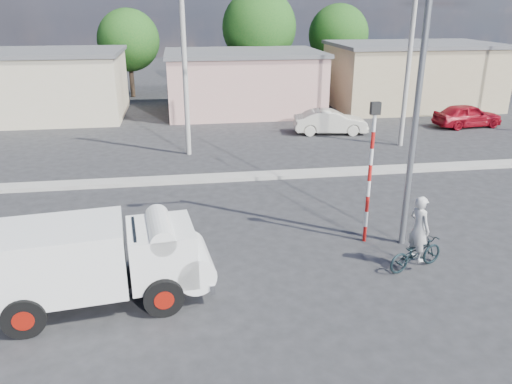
{
  "coord_description": "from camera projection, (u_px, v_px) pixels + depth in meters",
  "views": [
    {
      "loc": [
        -2.25,
        -11.91,
        6.97
      ],
      "look_at": [
        -0.02,
        2.89,
        1.3
      ],
      "focal_mm": 35.0,
      "sensor_mm": 36.0,
      "label": 1
    }
  ],
  "objects": [
    {
      "name": "truck",
      "position": [
        101.0,
        260.0,
        11.99
      ],
      "size": [
        5.42,
        2.57,
        2.16
      ],
      "rotation": [
        0.0,
        0.0,
        0.12
      ],
      "color": "black",
      "rests_on": "ground"
    },
    {
      "name": "ground_plane",
      "position": [
        272.0,
        272.0,
        13.8
      ],
      "size": [
        120.0,
        120.0,
        0.0
      ],
      "primitive_type": "plane",
      "color": "#262628",
      "rests_on": "ground"
    },
    {
      "name": "traffic_pole",
      "position": [
        371.0,
        162.0,
        14.71
      ],
      "size": [
        0.28,
        0.18,
        4.36
      ],
      "color": "red",
      "rests_on": "ground"
    },
    {
      "name": "tree_row",
      "position": [
        177.0,
        33.0,
        38.24
      ],
      "size": [
        34.13,
        7.32,
        8.1
      ],
      "color": "#38281E",
      "rests_on": "ground"
    },
    {
      "name": "building_row",
      "position": [
        230.0,
        80.0,
        33.54
      ],
      "size": [
        37.8,
        7.3,
        4.44
      ],
      "color": "beige",
      "rests_on": "ground"
    },
    {
      "name": "car_red",
      "position": [
        467.0,
        115.0,
        29.85
      ],
      "size": [
        4.21,
        2.04,
        1.39
      ],
      "primitive_type": "imported",
      "rotation": [
        0.0,
        0.0,
        1.67
      ],
      "color": "maroon",
      "rests_on": "ground"
    },
    {
      "name": "utility_poles",
      "position": [
        295.0,
        68.0,
        23.91
      ],
      "size": [
        35.4,
        0.24,
        8.0
      ],
      "color": "#99968E",
      "rests_on": "ground"
    },
    {
      "name": "bicycle",
      "position": [
        416.0,
        253.0,
        13.84
      ],
      "size": [
        1.93,
        1.19,
        0.96
      ],
      "primitive_type": "imported",
      "rotation": [
        0.0,
        0.0,
        1.9
      ],
      "color": "black",
      "rests_on": "ground"
    },
    {
      "name": "median",
      "position": [
        239.0,
        177.0,
        21.17
      ],
      "size": [
        40.0,
        0.8,
        0.16
      ],
      "primitive_type": "cube",
      "color": "#99968E",
      "rests_on": "ground"
    },
    {
      "name": "car_cream",
      "position": [
        330.0,
        122.0,
        28.29
      ],
      "size": [
        4.26,
        1.93,
        1.36
      ],
      "primitive_type": "imported",
      "rotation": [
        0.0,
        0.0,
        1.45
      ],
      "color": "beige",
      "rests_on": "ground"
    },
    {
      "name": "streetlight",
      "position": [
        414.0,
        81.0,
        13.73
      ],
      "size": [
        2.34,
        0.22,
        9.0
      ],
      "color": "slate",
      "rests_on": "ground"
    },
    {
      "name": "cyclist",
      "position": [
        418.0,
        238.0,
        13.68
      ],
      "size": [
        0.64,
        0.79,
        1.87
      ],
      "primitive_type": "imported",
      "rotation": [
        0.0,
        0.0,
        1.9
      ],
      "color": "silver",
      "rests_on": "ground"
    }
  ]
}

